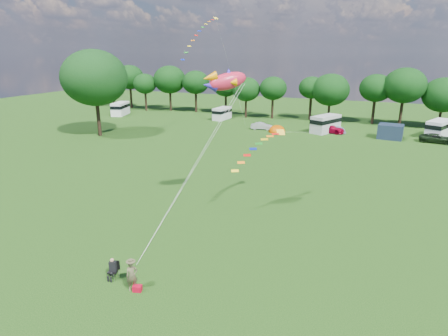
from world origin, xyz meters
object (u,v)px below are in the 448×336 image
at_px(tent_greyblue, 337,133).
at_px(camp_chair, 113,266).
at_px(car_b, 262,126).
at_px(car_c, 328,128).
at_px(tent_orange, 277,132).
at_px(kite_flyer, 132,276).
at_px(campervan_d, 439,128).
at_px(campervan_c, 326,123).
at_px(campervan_a, 120,108).
at_px(fish_kite, 224,81).
at_px(car_d, 437,138).
at_px(campervan_b, 222,113).
at_px(big_tree, 94,78).

distance_m(tent_greyblue, camp_chair, 48.69).
relative_size(car_b, car_c, 0.67).
distance_m(tent_orange, kite_flyer, 45.58).
bearing_deg(campervan_d, campervan_c, 123.59).
bearing_deg(tent_greyblue, camp_chair, -98.41).
relative_size(car_c, campervan_a, 0.89).
height_order(campervan_a, tent_orange, campervan_a).
relative_size(campervan_c, camp_chair, 4.57).
bearing_deg(tent_greyblue, campervan_c, -170.67).
bearing_deg(tent_orange, campervan_c, 21.50).
bearing_deg(kite_flyer, campervan_c, 40.44).
distance_m(kite_flyer, fish_kite, 15.04).
bearing_deg(tent_greyblue, tent_orange, -160.88).
bearing_deg(car_c, car_d, -85.72).
height_order(tent_greyblue, fish_kite, fish_kite).
relative_size(car_d, fish_kite, 1.45).
distance_m(car_b, camp_chair, 46.08).
xyz_separation_m(tent_greyblue, kite_flyer, (-5.41, -48.65, 0.87)).
height_order(tent_orange, tent_greyblue, tent_orange).
height_order(car_c, campervan_a, campervan_a).
relative_size(car_b, fish_kite, 1.04).
distance_m(car_b, campervan_b, 12.24).
bearing_deg(campervan_d, car_c, 124.49).
height_order(big_tree, fish_kite, big_tree).
distance_m(car_b, car_d, 26.70).
distance_m(big_tree, campervan_c, 37.56).
bearing_deg(tent_greyblue, car_c, -160.91).
distance_m(car_b, campervan_c, 10.64).
distance_m(kite_flyer, camp_chair, 1.78).
height_order(kite_flyer, fish_kite, fish_kite).
height_order(tent_orange, kite_flyer, kite_flyer).
distance_m(car_c, kite_flyer, 48.32).
relative_size(campervan_a, camp_chair, 4.26).
xyz_separation_m(campervan_d, fish_kite, (-19.46, -40.00, 9.37)).
bearing_deg(big_tree, tent_orange, 28.71).
relative_size(campervan_c, tent_greyblue, 1.96).
bearing_deg(car_c, big_tree, 125.01).
bearing_deg(kite_flyer, campervan_d, 22.92).
bearing_deg(campervan_a, kite_flyer, -158.38).
height_order(big_tree, car_d, big_tree).
bearing_deg(kite_flyer, tent_greyblue, 38.21).
height_order(car_c, tent_orange, car_c).
relative_size(campervan_c, tent_orange, 1.98).
height_order(car_b, tent_orange, car_b).
distance_m(car_c, camp_chair, 48.00).
relative_size(campervan_a, campervan_d, 0.96).
relative_size(car_d, camp_chair, 3.52).
xyz_separation_m(big_tree, camp_chair, (27.56, -31.05, -8.21)).
distance_m(car_b, tent_greyblue, 12.57).
relative_size(campervan_a, tent_orange, 1.85).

